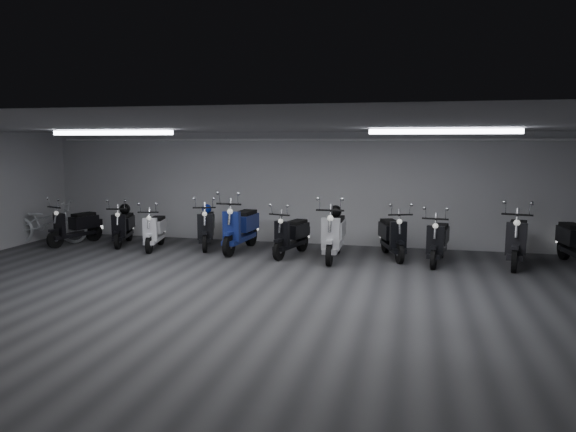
% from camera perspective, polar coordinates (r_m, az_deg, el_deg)
% --- Properties ---
extents(floor, '(14.00, 10.00, 0.01)m').
position_cam_1_polar(floor, '(8.87, -4.04, -8.97)').
color(floor, '#343436').
rests_on(floor, ground).
extents(ceiling, '(14.00, 10.00, 0.01)m').
position_cam_1_polar(ceiling, '(8.48, -4.23, 9.50)').
color(ceiling, gray).
rests_on(ceiling, ground).
extents(back_wall, '(14.00, 0.01, 2.80)m').
position_cam_1_polar(back_wall, '(13.39, 2.28, 2.95)').
color(back_wall, '#ACACAE').
rests_on(back_wall, ground).
extents(front_wall, '(14.00, 0.01, 2.80)m').
position_cam_1_polar(front_wall, '(4.17, -25.42, -9.28)').
color(front_wall, '#ACACAE').
rests_on(front_wall, ground).
extents(fluor_strip_left, '(2.40, 0.18, 0.08)m').
position_cam_1_polar(fluor_strip_left, '(10.65, -18.31, 8.47)').
color(fluor_strip_left, white).
rests_on(fluor_strip_left, ceiling).
extents(fluor_strip_right, '(2.40, 0.18, 0.08)m').
position_cam_1_polar(fluor_strip_right, '(9.10, 16.35, 8.69)').
color(fluor_strip_right, white).
rests_on(fluor_strip_right, ceiling).
extents(conduit, '(13.60, 0.05, 0.05)m').
position_cam_1_polar(conduit, '(13.25, 2.24, 8.18)').
color(conduit, white).
rests_on(conduit, back_wall).
extents(scooter_0, '(1.07, 1.76, 1.24)m').
position_cam_1_polar(scooter_0, '(14.36, -21.92, -0.41)').
color(scooter_0, black).
rests_on(scooter_0, floor).
extents(scooter_1, '(0.97, 1.71, 1.21)m').
position_cam_1_polar(scooter_1, '(13.89, -17.26, -0.53)').
color(scooter_1, black).
rests_on(scooter_1, floor).
extents(scooter_2, '(0.87, 1.69, 1.20)m').
position_cam_1_polar(scooter_2, '(13.17, -14.10, -0.89)').
color(scooter_2, white).
rests_on(scooter_2, floor).
extents(scooter_3, '(1.10, 1.86, 1.31)m').
position_cam_1_polar(scooter_3, '(13.08, -8.74, -0.54)').
color(scooter_3, black).
rests_on(scooter_3, floor).
extents(scooter_4, '(0.83, 2.04, 1.48)m').
position_cam_1_polar(scooter_4, '(12.56, -5.14, -0.44)').
color(scooter_4, navy).
rests_on(scooter_4, floor).
extents(scooter_5, '(0.98, 1.77, 1.25)m').
position_cam_1_polar(scooter_5, '(12.02, 0.33, -1.36)').
color(scooter_5, black).
rests_on(scooter_5, floor).
extents(scooter_6, '(0.67, 1.96, 1.45)m').
position_cam_1_polar(scooter_6, '(11.68, 4.93, -1.16)').
color(scooter_6, silver).
rests_on(scooter_6, floor).
extents(scooter_7, '(1.08, 1.84, 1.30)m').
position_cam_1_polar(scooter_7, '(12.02, 11.15, -1.38)').
color(scooter_7, black).
rests_on(scooter_7, floor).
extents(scooter_8, '(0.86, 1.80, 1.29)m').
position_cam_1_polar(scooter_8, '(11.68, 15.79, -1.84)').
color(scooter_8, black).
rests_on(scooter_8, floor).
extents(scooter_9, '(1.04, 2.02, 1.44)m').
position_cam_1_polar(scooter_9, '(12.01, 23.36, -1.57)').
color(scooter_9, black).
rests_on(scooter_9, floor).
extents(bicycle, '(2.15, 1.22, 1.31)m').
position_cam_1_polar(bicycle, '(14.82, -24.48, -0.17)').
color(bicycle, white).
rests_on(bicycle, floor).
extents(helmet_0, '(0.27, 0.27, 0.27)m').
position_cam_1_polar(helmet_0, '(14.07, -17.08, 0.74)').
color(helmet_0, black).
rests_on(helmet_0, scooter_1).
extents(helmet_1, '(0.23, 0.23, 0.23)m').
position_cam_1_polar(helmet_1, '(13.28, -8.69, 0.77)').
color(helmet_1, navy).
rests_on(helmet_1, scooter_3).
extents(helmet_2, '(0.27, 0.27, 0.27)m').
position_cam_1_polar(helmet_2, '(11.90, 5.12, 0.51)').
color(helmet_2, black).
rests_on(helmet_2, scooter_6).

